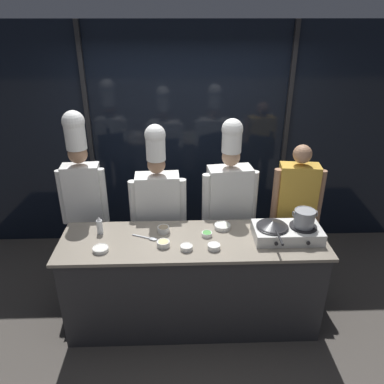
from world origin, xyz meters
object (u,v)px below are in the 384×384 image
at_px(squeeze_bottle_clear, 100,225).
at_px(prep_bowl_garlic, 101,249).
at_px(person_guest, 296,203).
at_px(portable_stove, 287,232).
at_px(prep_bowl_onion, 186,247).
at_px(prep_bowl_bean_sprouts, 222,226).
at_px(prep_bowl_mushrooms, 163,229).
at_px(prep_bowl_rice, 214,246).
at_px(frying_pan, 273,224).
at_px(chef_sous, 158,202).
at_px(chef_head, 82,188).
at_px(stock_pot, 304,218).
at_px(prep_bowl_ginger, 163,243).
at_px(prep_bowl_scallions, 207,234).
at_px(serving_spoon_slotted, 150,238).

relative_size(squeeze_bottle_clear, prep_bowl_garlic, 1.26).
height_order(prep_bowl_garlic, person_guest, person_guest).
xyz_separation_m(portable_stove, person_guest, (0.25, 0.58, -0.01)).
height_order(portable_stove, prep_bowl_onion, portable_stove).
xyz_separation_m(prep_bowl_garlic, prep_bowl_bean_sprouts, (1.07, 0.33, 0.00)).
relative_size(prep_bowl_mushrooms, prep_bowl_bean_sprouts, 0.73).
bearing_deg(person_guest, prep_bowl_garlic, 27.58).
relative_size(prep_bowl_rice, prep_bowl_bean_sprouts, 0.72).
distance_m(frying_pan, chef_sous, 1.17).
distance_m(prep_bowl_garlic, chef_head, 0.85).
xyz_separation_m(frying_pan, prep_bowl_garlic, (-1.49, -0.15, -0.13)).
xyz_separation_m(frying_pan, prep_bowl_mushrooms, (-0.97, 0.14, -0.12)).
bearing_deg(prep_bowl_mushrooms, person_guest, 17.86).
xyz_separation_m(portable_stove, chef_sous, (-1.17, 0.54, 0.04)).
distance_m(frying_pan, prep_bowl_garlic, 1.50).
height_order(prep_bowl_mushrooms, person_guest, person_guest).
height_order(squeeze_bottle_clear, prep_bowl_bean_sprouts, squeeze_bottle_clear).
bearing_deg(prep_bowl_garlic, chef_sous, 56.67).
distance_m(prep_bowl_bean_sprouts, chef_head, 1.45).
distance_m(prep_bowl_garlic, prep_bowl_mushrooms, 0.60).
distance_m(frying_pan, prep_bowl_mushrooms, 0.99).
distance_m(squeeze_bottle_clear, person_guest, 1.98).
xyz_separation_m(stock_pot, prep_bowl_garlic, (-1.76, -0.15, -0.18)).
relative_size(prep_bowl_mushrooms, prep_bowl_ginger, 0.99).
relative_size(prep_bowl_scallions, chef_head, 0.05).
relative_size(stock_pot, prep_bowl_garlic, 1.55).
relative_size(prep_bowl_garlic, prep_bowl_rice, 1.23).
height_order(prep_bowl_mushrooms, prep_bowl_onion, prep_bowl_mushrooms).
height_order(prep_bowl_rice, prep_bowl_onion, prep_bowl_rice).
distance_m(stock_pot, prep_bowl_garlic, 1.78).
xyz_separation_m(prep_bowl_scallions, chef_head, (-1.22, 0.56, 0.21)).
relative_size(prep_bowl_scallions, prep_bowl_ginger, 0.87).
bearing_deg(prep_bowl_garlic, frying_pan, 5.57).
distance_m(prep_bowl_rice, chef_head, 1.49).
distance_m(prep_bowl_bean_sprouts, person_guest, 0.89).
xyz_separation_m(prep_bowl_scallions, prep_bowl_bean_sprouts, (0.15, 0.13, 0.00)).
distance_m(prep_bowl_rice, serving_spoon_slotted, 0.59).
bearing_deg(prep_bowl_scallions, frying_pan, -6.07).
height_order(prep_bowl_garlic, prep_bowl_rice, prep_bowl_rice).
xyz_separation_m(stock_pot, prep_bowl_ginger, (-1.23, -0.09, -0.17)).
bearing_deg(chef_sous, prep_bowl_bean_sprouts, 147.02).
relative_size(prep_bowl_ginger, person_guest, 0.07).
xyz_separation_m(serving_spoon_slotted, chef_sous, (0.05, 0.52, 0.09)).
distance_m(prep_bowl_garlic, chef_sous, 0.83).
xyz_separation_m(prep_bowl_scallions, prep_bowl_ginger, (-0.39, -0.15, 0.01)).
bearing_deg(prep_bowl_onion, chef_head, 143.09).
height_order(frying_pan, prep_bowl_garlic, frying_pan).
relative_size(portable_stove, prep_bowl_garlic, 4.41).
xyz_separation_m(chef_sous, person_guest, (1.42, 0.03, -0.05)).
xyz_separation_m(prep_bowl_garlic, prep_bowl_ginger, (0.53, 0.05, 0.01)).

